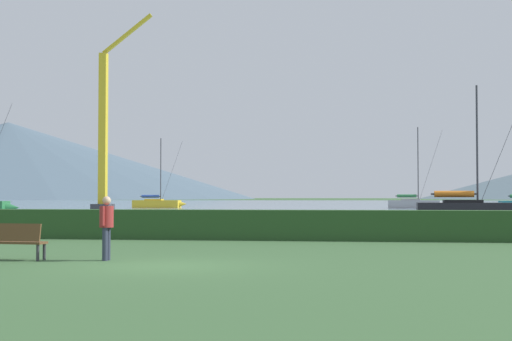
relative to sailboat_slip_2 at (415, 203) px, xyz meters
name	(u,v)px	position (x,y,z in m)	size (l,w,h in m)	color
ground_plane	(165,266)	(-11.69, -86.13, -0.66)	(1000.00, 1000.00, 0.00)	#385B33
harbor_water	(338,204)	(-11.69, 50.87, -0.66)	(320.00, 246.00, 0.00)	gray
hedge_line	(239,225)	(-11.69, -75.13, -0.09)	(80.00, 1.20, 1.13)	#284C23
sailboat_slip_2	(415,203)	(0.00, 0.00, 0.00)	(7.90, 2.91, 10.89)	#9E9EA3
sailboat_slip_3	(157,203)	(-35.37, -0.36, -0.03)	(7.56, 2.31, 9.72)	gold
sailboat_slip_5	(470,209)	(0.75, -46.92, 0.04)	(8.57, 2.73, 9.71)	black
park_bench_under_tree	(12,239)	(-16.06, -85.05, -0.12)	(1.79, 0.64, 0.95)	brown
person_standing_walker	(107,223)	(-13.59, -84.83, 0.31)	(0.36, 0.57, 1.65)	#2D3347
dock_crane	(104,141)	(-33.97, -26.65, 6.84)	(6.29, 2.00, 20.86)	#333338
distant_hill_west_ridge	(8,160)	(-198.09, 286.93, 20.24)	(270.40, 270.40, 41.79)	#4C6070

